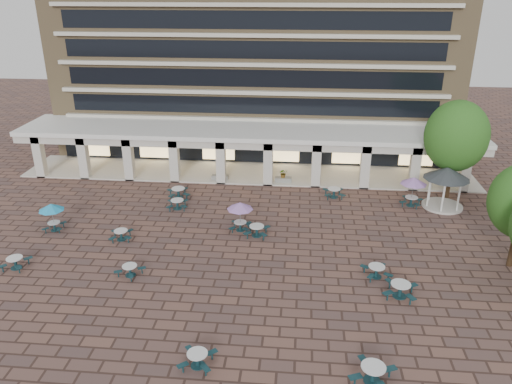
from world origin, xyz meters
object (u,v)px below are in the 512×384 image
planter_right (283,177)px  planter_left (220,176)px  picnic_table_2 (373,372)px  gazebo (446,178)px  picnic_table_0 (15,262)px  picnic_table_1 (198,358)px

planter_right → planter_left: bearing=180.0°
planter_left → planter_right: planter_right is taller
picnic_table_2 → gazebo: (7.94, 19.90, 2.01)m
picnic_table_0 → picnic_table_2: size_ratio=0.73×
picnic_table_0 → gazebo: gazebo is taller
picnic_table_2 → picnic_table_1: bearing=-158.9°
picnic_table_2 → planter_left: size_ratio=1.55×
picnic_table_1 → picnic_table_2: (8.14, -0.23, 0.06)m
picnic_table_2 → planter_left: 26.26m
picnic_table_0 → picnic_table_2: 22.79m
picnic_table_2 → gazebo: size_ratio=0.65×
picnic_table_1 → planter_right: planter_right is taller
gazebo → planter_right: (-13.03, 4.00, -1.96)m
picnic_table_1 → planter_right: bearing=88.0°
picnic_table_0 → planter_right: (16.33, 16.12, 0.11)m
planter_left → planter_right: (5.78, 0.00, 0.09)m
picnic_table_1 → picnic_table_2: bearing=3.7°
picnic_table_2 → planter_left: (-10.87, 23.90, -0.04)m
planter_left → gazebo: bearing=-12.0°
picnic_table_0 → picnic_table_2: bearing=-18.8°
picnic_table_0 → picnic_table_1: picnic_table_1 is taller
picnic_table_1 → picnic_table_0: bearing=155.8°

